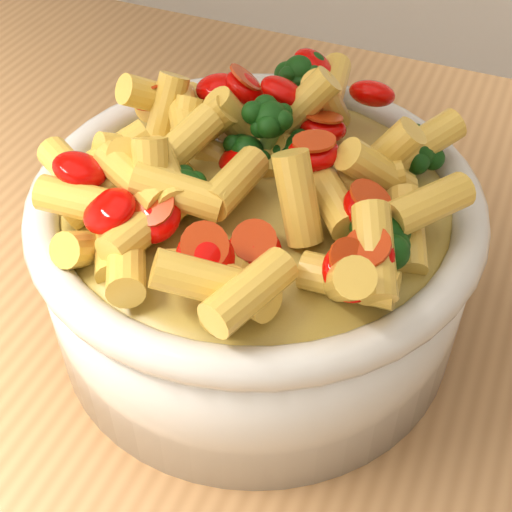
% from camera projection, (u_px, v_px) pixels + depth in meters
% --- Properties ---
extents(table, '(1.20, 0.80, 0.90)m').
position_uv_depth(table, '(276.00, 419.00, 0.55)').
color(table, '#A77647').
rests_on(table, ground).
extents(serving_bowl, '(0.27, 0.27, 0.12)m').
position_uv_depth(serving_bowl, '(256.00, 254.00, 0.45)').
color(serving_bowl, silver).
rests_on(serving_bowl, table).
extents(pasta_salad, '(0.21, 0.21, 0.05)m').
position_uv_depth(pasta_salad, '(256.00, 163.00, 0.40)').
color(pasta_salad, '#F9C74E').
rests_on(pasta_salad, serving_bowl).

